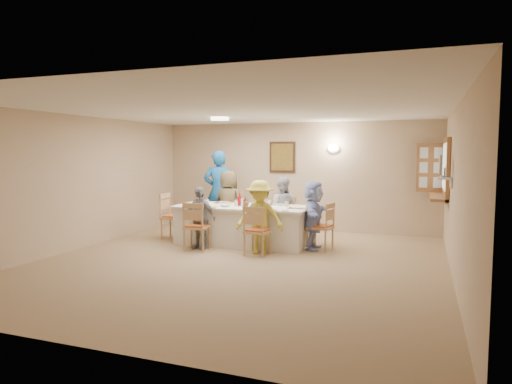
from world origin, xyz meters
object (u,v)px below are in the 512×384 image
(chair_front_left, at_px, (197,226))
(diner_right_end, at_px, (313,215))
(diner_back_right, at_px, (282,209))
(caregiver, at_px, (219,191))
(chair_back_left, at_px, (231,213))
(diner_front_right, at_px, (260,217))
(desk_fan, at_px, (443,169))
(chair_right_end, at_px, (320,226))
(chair_front_right, at_px, (258,230))
(diner_front_left, at_px, (200,218))
(serving_hatch, at_px, (446,169))
(diner_back_left, at_px, (229,203))
(chair_left_end, at_px, (174,216))
(condiment_ketchup, at_px, (240,199))
(chair_back_right, at_px, (284,218))
(dining_table, at_px, (243,225))

(chair_front_left, xyz_separation_m, diner_right_end, (2.02, 0.80, 0.19))
(diner_back_right, distance_m, caregiver, 1.74)
(chair_back_left, relative_size, diner_front_right, 0.76)
(desk_fan, relative_size, chair_back_left, 0.30)
(chair_right_end, bearing_deg, desk_fan, 89.24)
(chair_front_left, height_order, chair_right_end, chair_front_left)
(chair_front_right, bearing_deg, caregiver, -45.60)
(caregiver, bearing_deg, diner_front_left, 84.77)
(diner_back_right, distance_m, diner_front_right, 1.36)
(serving_hatch, relative_size, diner_back_right, 1.15)
(serving_hatch, height_order, chair_front_right, serving_hatch)
(diner_right_end, bearing_deg, diner_back_left, 67.56)
(diner_front_left, distance_m, diner_front_right, 1.20)
(desk_fan, height_order, diner_back_right, desk_fan)
(chair_left_end, bearing_deg, diner_back_left, -56.83)
(diner_right_end, xyz_separation_m, condiment_ketchup, (-1.48, -0.01, 0.25))
(diner_back_left, bearing_deg, chair_back_right, -165.94)
(chair_front_right, bearing_deg, chair_back_left, -48.97)
(serving_hatch, height_order, diner_back_left, serving_hatch)
(diner_right_end, bearing_deg, dining_table, 86.17)
(dining_table, bearing_deg, condiment_ketchup, -175.00)
(diner_right_end, height_order, caregiver, caregiver)
(chair_front_left, xyz_separation_m, condiment_ketchup, (0.54, 0.79, 0.44))
(serving_hatch, height_order, chair_right_end, serving_hatch)
(chair_back_left, bearing_deg, serving_hatch, -10.09)
(diner_back_right, height_order, diner_front_right, diner_front_right)
(diner_back_left, relative_size, diner_right_end, 1.11)
(diner_back_left, bearing_deg, chair_front_right, 137.38)
(chair_front_left, bearing_deg, diner_front_right, 178.47)
(dining_table, bearing_deg, chair_front_right, -53.13)
(chair_left_end, height_order, diner_front_left, diner_front_left)
(dining_table, bearing_deg, chair_left_end, 180.00)
(diner_front_left, height_order, caregiver, caregiver)
(chair_back_left, xyz_separation_m, diner_front_left, (0.00, -1.48, 0.08))
(diner_back_left, bearing_deg, diner_back_right, -171.65)
(diner_back_right, relative_size, diner_right_end, 1.02)
(chair_right_end, bearing_deg, serving_hatch, 124.05)
(dining_table, distance_m, diner_front_right, 0.95)
(chair_front_left, bearing_deg, dining_table, -134.11)
(chair_back_left, bearing_deg, diner_right_end, -33.31)
(diner_back_right, bearing_deg, desk_fan, 151.75)
(chair_back_left, xyz_separation_m, condiment_ketchup, (0.54, -0.81, 0.39))
(diner_right_end, bearing_deg, chair_back_left, 64.56)
(serving_hatch, relative_size, chair_front_right, 1.70)
(caregiver, bearing_deg, diner_back_left, 114.71)
(chair_front_left, bearing_deg, caregiver, -84.25)
(chair_back_left, relative_size, chair_left_end, 1.04)
(serving_hatch, height_order, diner_front_right, serving_hatch)
(diner_right_end, bearing_deg, diner_back_right, 46.50)
(chair_left_end, xyz_separation_m, diner_front_left, (0.95, -0.68, 0.10))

